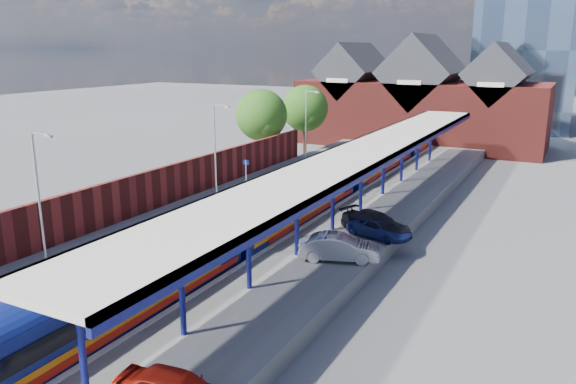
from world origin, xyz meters
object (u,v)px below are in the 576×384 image
(platform_sign, at_px, (246,170))
(parked_car_dark, at_px, (376,224))
(parked_car_silver, at_px, (339,247))
(lamp_post_d, at_px, (307,120))
(lamp_post_c, at_px, (216,143))
(train, at_px, (339,176))
(lamp_post_b, at_px, (40,189))
(parked_car_blue, at_px, (380,228))

(platform_sign, bearing_deg, parked_car_dark, -23.91)
(parked_car_silver, distance_m, parked_car_dark, 5.04)
(lamp_post_d, bearing_deg, lamp_post_c, -90.00)
(parked_car_silver, relative_size, parked_car_dark, 0.92)
(train, xyz_separation_m, lamp_post_c, (-7.86, -5.54, 2.87))
(lamp_post_b, bearing_deg, train, 69.96)
(lamp_post_b, xyz_separation_m, lamp_post_c, (0.00, 16.00, 0.00))
(train, distance_m, platform_sign, 7.42)
(parked_car_blue, bearing_deg, parked_car_dark, 57.86)
(lamp_post_b, height_order, parked_car_silver, lamp_post_b)
(platform_sign, distance_m, parked_car_blue, 14.49)
(parked_car_blue, bearing_deg, train, 50.49)
(parked_car_dark, bearing_deg, parked_car_blue, -119.15)
(parked_car_blue, bearing_deg, platform_sign, 81.10)
(parked_car_dark, bearing_deg, lamp_post_d, 54.59)
(lamp_post_b, bearing_deg, lamp_post_d, 90.00)
(train, height_order, parked_car_silver, train)
(parked_car_blue, bearing_deg, lamp_post_b, 145.46)
(train, distance_m, lamp_post_d, 13.39)
(platform_sign, distance_m, parked_car_silver, 16.35)
(lamp_post_d, distance_m, parked_car_dark, 24.39)
(lamp_post_b, relative_size, platform_sign, 2.80)
(lamp_post_c, bearing_deg, parked_car_silver, -32.27)
(platform_sign, bearing_deg, train, 28.59)
(lamp_post_b, bearing_deg, platform_sign, 85.67)
(train, bearing_deg, lamp_post_d, 126.90)
(parked_car_silver, bearing_deg, parked_car_dark, -23.67)
(lamp_post_b, height_order, parked_car_blue, lamp_post_b)
(parked_car_silver, height_order, parked_car_blue, parked_car_silver)
(train, xyz_separation_m, parked_car_silver, (5.87, -14.20, -0.41))
(train, xyz_separation_m, lamp_post_d, (-7.86, 10.46, 2.87))
(lamp_post_d, relative_size, parked_car_silver, 1.63)
(parked_car_silver, distance_m, parked_car_blue, 4.66)
(lamp_post_c, height_order, lamp_post_d, same)
(lamp_post_c, height_order, parked_car_silver, lamp_post_c)
(lamp_post_b, height_order, parked_car_dark, lamp_post_b)
(lamp_post_b, xyz_separation_m, parked_car_blue, (14.47, 11.93, -3.44))
(lamp_post_c, distance_m, parked_car_dark, 14.92)
(lamp_post_c, bearing_deg, lamp_post_b, -90.00)
(lamp_post_d, bearing_deg, parked_car_dark, -54.36)
(platform_sign, relative_size, parked_car_silver, 0.58)
(parked_car_dark, bearing_deg, train, 53.10)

